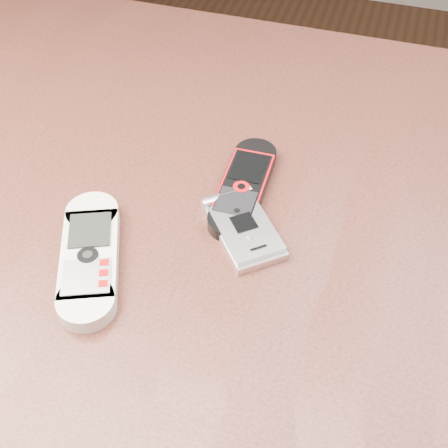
# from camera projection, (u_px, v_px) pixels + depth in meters

# --- Properties ---
(table) EXTENTS (1.20, 0.80, 0.75)m
(table) POSITION_uv_depth(u_px,v_px,m) (220.00, 295.00, 0.68)
(table) COLOR black
(table) RESTS_ON ground
(nokia_white) EXTENTS (0.11, 0.16, 0.02)m
(nokia_white) POSITION_uv_depth(u_px,v_px,m) (90.00, 256.00, 0.57)
(nokia_white) COLOR beige
(nokia_white) RESTS_ON table
(nokia_black_red) EXTENTS (0.05, 0.15, 0.01)m
(nokia_black_red) POSITION_uv_depth(u_px,v_px,m) (243.00, 186.00, 0.64)
(nokia_black_red) COLOR black
(nokia_black_red) RESTS_ON table
(motorola_razr) EXTENTS (0.10, 0.11, 0.02)m
(motorola_razr) POSITION_uv_depth(u_px,v_px,m) (245.00, 229.00, 0.60)
(motorola_razr) COLOR silver
(motorola_razr) RESTS_ON table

